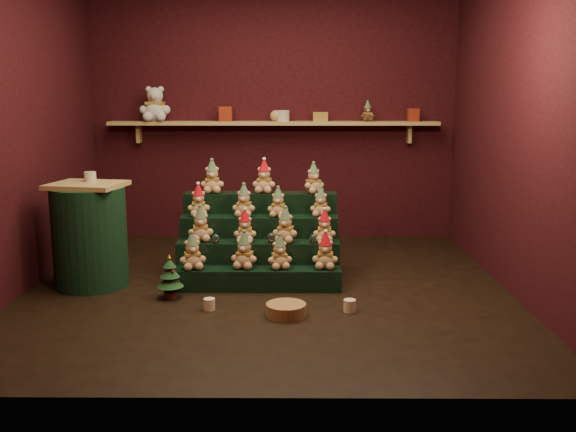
{
  "coord_description": "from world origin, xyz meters",
  "views": [
    {
      "loc": [
        0.21,
        -5.21,
        1.61
      ],
      "look_at": [
        0.17,
        0.25,
        0.57
      ],
      "focal_mm": 40.0,
      "sensor_mm": 36.0,
      "label": 1
    }
  ],
  "objects_px": {
    "mini_christmas_tree": "(170,277)",
    "white_bear": "(155,99)",
    "mug_left": "(209,304)",
    "mug_right": "(350,306)",
    "snow_globe_a": "(216,239)",
    "wicker_basket": "(286,310)",
    "snow_globe_b": "(272,238)",
    "snow_globe_c": "(313,239)",
    "brown_bear": "(367,111)",
    "side_table": "(90,235)",
    "riser_tier_front": "(257,279)"
  },
  "relations": [
    {
      "from": "snow_globe_b",
      "to": "snow_globe_c",
      "type": "bearing_deg",
      "value": 0.0
    },
    {
      "from": "snow_globe_c",
      "to": "wicker_basket",
      "type": "relative_size",
      "value": 0.26
    },
    {
      "from": "snow_globe_c",
      "to": "brown_bear",
      "type": "bearing_deg",
      "value": 69.55
    },
    {
      "from": "wicker_basket",
      "to": "white_bear",
      "type": "height_order",
      "value": "white_bear"
    },
    {
      "from": "mug_right",
      "to": "wicker_basket",
      "type": "height_order",
      "value": "same"
    },
    {
      "from": "riser_tier_front",
      "to": "brown_bear",
      "type": "relative_size",
      "value": 6.48
    },
    {
      "from": "mug_right",
      "to": "mini_christmas_tree",
      "type": "bearing_deg",
      "value": 167.23
    },
    {
      "from": "riser_tier_front",
      "to": "snow_globe_b",
      "type": "bearing_deg",
      "value": 53.76
    },
    {
      "from": "snow_globe_b",
      "to": "mug_right",
      "type": "xyz_separation_m",
      "value": [
        0.61,
        -0.72,
        -0.36
      ]
    },
    {
      "from": "riser_tier_front",
      "to": "mini_christmas_tree",
      "type": "height_order",
      "value": "mini_christmas_tree"
    },
    {
      "from": "snow_globe_b",
      "to": "brown_bear",
      "type": "bearing_deg",
      "value": 59.96
    },
    {
      "from": "brown_bear",
      "to": "snow_globe_c",
      "type": "bearing_deg",
      "value": -118.91
    },
    {
      "from": "snow_globe_b",
      "to": "white_bear",
      "type": "xyz_separation_m",
      "value": [
        -1.31,
        1.72,
        1.15
      ]
    },
    {
      "from": "side_table",
      "to": "mug_left",
      "type": "relative_size",
      "value": 10.07
    },
    {
      "from": "snow_globe_b",
      "to": "snow_globe_c",
      "type": "distance_m",
      "value": 0.35
    },
    {
      "from": "mini_christmas_tree",
      "to": "mug_left",
      "type": "distance_m",
      "value": 0.47
    },
    {
      "from": "snow_globe_c",
      "to": "mini_christmas_tree",
      "type": "xyz_separation_m",
      "value": [
        -1.15,
        -0.4,
        -0.22
      ]
    },
    {
      "from": "snow_globe_c",
      "to": "wicker_basket",
      "type": "bearing_deg",
      "value": -105.1
    },
    {
      "from": "snow_globe_b",
      "to": "side_table",
      "type": "distance_m",
      "value": 1.54
    },
    {
      "from": "mini_christmas_tree",
      "to": "wicker_basket",
      "type": "xyz_separation_m",
      "value": [
        0.93,
        -0.42,
        -0.13
      ]
    },
    {
      "from": "snow_globe_c",
      "to": "riser_tier_front",
      "type": "bearing_deg",
      "value": -161.19
    },
    {
      "from": "snow_globe_b",
      "to": "snow_globe_c",
      "type": "relative_size",
      "value": 1.21
    },
    {
      "from": "white_bear",
      "to": "mug_left",
      "type": "bearing_deg",
      "value": -71.91
    },
    {
      "from": "mug_left",
      "to": "white_bear",
      "type": "bearing_deg",
      "value": 109.75
    },
    {
      "from": "snow_globe_c",
      "to": "mug_left",
      "type": "distance_m",
      "value": 1.12
    },
    {
      "from": "snow_globe_c",
      "to": "mini_christmas_tree",
      "type": "relative_size",
      "value": 0.21
    },
    {
      "from": "mug_left",
      "to": "brown_bear",
      "type": "xyz_separation_m",
      "value": [
        1.44,
        2.4,
        1.38
      ]
    },
    {
      "from": "riser_tier_front",
      "to": "snow_globe_c",
      "type": "bearing_deg",
      "value": 18.81
    },
    {
      "from": "side_table",
      "to": "riser_tier_front",
      "type": "bearing_deg",
      "value": 6.17
    },
    {
      "from": "mug_left",
      "to": "mug_right",
      "type": "relative_size",
      "value": 0.94
    },
    {
      "from": "snow_globe_b",
      "to": "mug_right",
      "type": "relative_size",
      "value": 0.98
    },
    {
      "from": "snow_globe_b",
      "to": "brown_bear",
      "type": "relative_size",
      "value": 0.43
    },
    {
      "from": "mini_christmas_tree",
      "to": "brown_bear",
      "type": "distance_m",
      "value": 3.04
    },
    {
      "from": "snow_globe_b",
      "to": "mug_left",
      "type": "distance_m",
      "value": 0.9
    },
    {
      "from": "side_table",
      "to": "white_bear",
      "type": "height_order",
      "value": "white_bear"
    },
    {
      "from": "riser_tier_front",
      "to": "white_bear",
      "type": "xyz_separation_m",
      "value": [
        -1.2,
        1.88,
        1.47
      ]
    },
    {
      "from": "mini_christmas_tree",
      "to": "white_bear",
      "type": "bearing_deg",
      "value": 103.64
    },
    {
      "from": "mug_right",
      "to": "snow_globe_a",
      "type": "bearing_deg",
      "value": 146.41
    },
    {
      "from": "snow_globe_a",
      "to": "wicker_basket",
      "type": "distance_m",
      "value": 1.08
    },
    {
      "from": "mini_christmas_tree",
      "to": "brown_bear",
      "type": "height_order",
      "value": "brown_bear"
    },
    {
      "from": "snow_globe_a",
      "to": "mug_right",
      "type": "distance_m",
      "value": 1.35
    },
    {
      "from": "mini_christmas_tree",
      "to": "white_bear",
      "type": "distance_m",
      "value": 2.58
    },
    {
      "from": "snow_globe_a",
      "to": "side_table",
      "type": "height_order",
      "value": "side_table"
    },
    {
      "from": "side_table",
      "to": "mug_left",
      "type": "distance_m",
      "value": 1.31
    },
    {
      "from": "snow_globe_a",
      "to": "side_table",
      "type": "xyz_separation_m",
      "value": [
        -1.06,
        -0.06,
        0.04
      ]
    },
    {
      "from": "mug_left",
      "to": "brown_bear",
      "type": "height_order",
      "value": "brown_bear"
    },
    {
      "from": "mug_left",
      "to": "snow_globe_c",
      "type": "bearing_deg",
      "value": 40.45
    },
    {
      "from": "snow_globe_b",
      "to": "mug_left",
      "type": "xyz_separation_m",
      "value": [
        -0.45,
        -0.69,
        -0.36
      ]
    },
    {
      "from": "snow_globe_b",
      "to": "mug_right",
      "type": "height_order",
      "value": "snow_globe_b"
    },
    {
      "from": "snow_globe_a",
      "to": "mug_right",
      "type": "height_order",
      "value": "snow_globe_a"
    }
  ]
}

